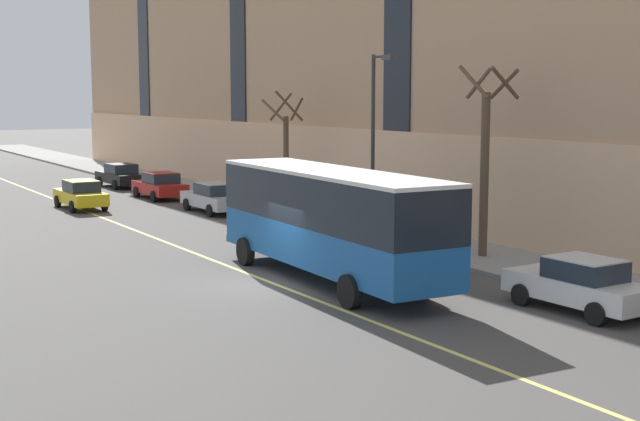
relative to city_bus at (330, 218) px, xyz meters
The scene contains 14 objects.
ground_plane 2.94m from the city_bus, 158.23° to the left, with size 260.00×260.00×0.00m, color #4C4947.
sidewalk 8.30m from the city_bus, 27.81° to the left, with size 4.21×160.00×0.15m, color gray.
city_bus is the anchor object (origin of this frame).
parked_car_red_0 25.08m from the city_bus, 81.57° to the left, with size 2.05×4.48×1.56m.
parked_car_white_1 8.17m from the city_bus, 60.85° to the right, with size 2.00×4.42×1.56m.
parked_car_white_3 7.41m from the city_bus, 57.32° to the left, with size 1.95×4.35×1.56m.
parked_car_black_4 32.43m from the city_bus, 83.31° to the left, with size 2.12×4.68×1.56m.
parked_car_silver_5 18.03m from the city_bus, 77.58° to the left, with size 1.99×4.77×1.56m.
taxi_cab 22.63m from the city_bus, 94.15° to the left, with size 1.93×4.51×1.56m.
street_tree_mid_block 7.12m from the city_bus, ahead, with size 1.82×1.76×6.98m.
street_tree_far_uptown 16.87m from the city_bus, 65.91° to the left, with size 1.76×1.72×6.11m.
street_lamp 8.28m from the city_bus, 44.52° to the left, with size 0.36×1.48×7.52m.
fire_hydrant 23.66m from the city_bus, 76.50° to the left, with size 0.42×0.24×0.72m.
lane_centerline 4.64m from the city_bus, 114.38° to the left, with size 0.16×140.00×0.01m, color #E0D66B.
Camera 1 is at (-13.14, -25.03, 6.12)m, focal length 50.00 mm.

